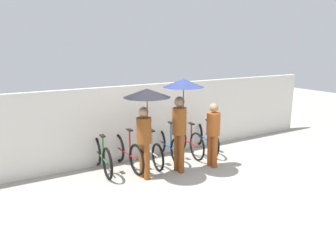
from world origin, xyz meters
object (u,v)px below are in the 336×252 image
Objects in this scene: parked_bicycle_4 at (188,141)px; pedestrian_center at (182,103)px; parked_bicycle_5 at (205,138)px; pedestrian_leading at (146,109)px; parked_bicycle_0 at (102,156)px; parked_bicycle_1 at (127,153)px; parked_bicycle_2 at (149,150)px; pedestrian_trailing at (213,131)px; parked_bicycle_3 at (168,145)px.

pedestrian_center is (-0.84, -0.95, 1.24)m from parked_bicycle_4.
parked_bicycle_5 is 2.75m from pedestrian_leading.
pedestrian_center is at bearing -117.34° from parked_bicycle_0.
parked_bicycle_1 is 0.82× the size of pedestrian_center.
pedestrian_trailing reaches higher than parked_bicycle_2.
pedestrian_center reaches higher than parked_bicycle_5.
parked_bicycle_3 is (1.19, 0.09, -0.03)m from parked_bicycle_1.
pedestrian_leading reaches higher than pedestrian_trailing.
parked_bicycle_2 is (1.19, -0.07, -0.02)m from parked_bicycle_0.
parked_bicycle_4 is at bearing -89.54° from pedestrian_trailing.
pedestrian_center is at bearing 145.16° from parked_bicycle_4.
pedestrian_trailing is at bearing 170.98° from pedestrian_leading.
parked_bicycle_4 is 0.60m from parked_bicycle_5.
parked_bicycle_1 is at bearing 100.48° from parked_bicycle_3.
parked_bicycle_5 is at bearing -118.85° from pedestrian_trailing.
parked_bicycle_0 is at bearing -59.37° from pedestrian_leading.
pedestrian_leading is at bearing -175.74° from parked_bicycle_1.
pedestrian_trailing is (0.85, -0.06, -0.73)m from pedestrian_center.
parked_bicycle_1 is 0.99× the size of parked_bicycle_5.
parked_bicycle_1 is 0.60m from parked_bicycle_2.
parked_bicycle_3 is at bearing -60.49° from pedestrian_trailing.
parked_bicycle_3 is 0.60m from parked_bicycle_4.
pedestrian_center is at bearing -4.29° from pedestrian_trailing.
pedestrian_leading is 1.83m from pedestrian_trailing.
pedestrian_leading is at bearing 137.12° from parked_bicycle_3.
parked_bicycle_1 is 1.00× the size of parked_bicycle_2.
pedestrian_center reaches higher than parked_bicycle_0.
pedestrian_center is at bearing -135.59° from parked_bicycle_1.
parked_bicycle_2 is at bearing -88.22° from parked_bicycle_0.
parked_bicycle_4 is 0.78× the size of pedestrian_center.
parked_bicycle_1 is 2.38m from parked_bicycle_5.
parked_bicycle_1 is 1.19m from parked_bicycle_3.
parked_bicycle_4 is at bearing -81.59° from parked_bicycle_2.
parked_bicycle_3 is 0.94× the size of parked_bicycle_5.
parked_bicycle_0 is at bearing 96.80° from parked_bicycle_3.
parked_bicycle_0 is 1.65m from pedestrian_leading.
parked_bicycle_3 is at bearing -84.15° from parked_bicycle_0.
parked_bicycle_3 is 1.08× the size of pedestrian_trailing.
pedestrian_leading is at bearing 124.71° from parked_bicycle_4.
pedestrian_center is at bearing 171.47° from pedestrian_leading.
parked_bicycle_2 is 1.78m from parked_bicycle_5.
parked_bicycle_3 is 1.64m from pedestrian_center.
parked_bicycle_2 reaches higher than parked_bicycle_4.
parked_bicycle_2 is 0.99× the size of parked_bicycle_5.
parked_bicycle_5 is at bearing -80.58° from parked_bicycle_2.
parked_bicycle_2 is at bearing 107.44° from parked_bicycle_5.
parked_bicycle_3 is 1.19m from parked_bicycle_5.
parked_bicycle_0 is at bearing 104.80° from parked_bicycle_5.
parked_bicycle_1 is 1.46m from pedestrian_leading.
parked_bicycle_1 is 1.05× the size of parked_bicycle_3.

